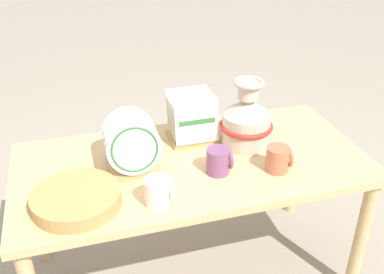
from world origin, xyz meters
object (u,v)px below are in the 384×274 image
Objects in this scene: dish_rack_round_plates at (132,150)px; dish_rack_square_plates at (192,123)px; ceramic_vase at (246,120)px; wicker_charger_stack at (76,199)px; mug_plum_glaze at (219,161)px; mug_cream_glaze at (159,192)px; mug_terracotta_glaze at (279,159)px.

dish_rack_round_plates reaches higher than dish_rack_square_plates.
wicker_charger_stack is at bearing -162.48° from ceramic_vase.
dish_rack_square_plates is 2.07× the size of mug_plum_glaze.
mug_cream_glaze is (-0.27, -0.13, 0.00)m from mug_plum_glaze.
dish_rack_square_plates is at bearing 33.30° from wicker_charger_stack.
dish_rack_round_plates reaches higher than mug_terracotta_glaze.
dish_rack_square_plates is (-0.21, 0.11, -0.04)m from ceramic_vase.
mug_plum_glaze is at bearing 25.93° from mug_cream_glaze.
dish_rack_square_plates is at bearing 127.16° from mug_terracotta_glaze.
dish_rack_round_plates is (-0.50, -0.06, -0.03)m from ceramic_vase.
mug_plum_glaze is at bearing -136.35° from ceramic_vase.
mug_plum_glaze is at bearing 167.39° from mug_terracotta_glaze.
mug_plum_glaze is 1.00× the size of mug_terracotta_glaze.
dish_rack_square_plates is 0.68× the size of wicker_charger_stack.
mug_plum_glaze is (0.32, -0.11, -0.04)m from dish_rack_round_plates.
mug_terracotta_glaze is at bearing -12.61° from mug_plum_glaze.
mug_terracotta_glaze is (0.55, -0.16, -0.04)m from dish_rack_round_plates.
dish_rack_square_plates is 0.29m from mug_plum_glaze.
wicker_charger_stack is at bearing -174.02° from mug_plum_glaze.
mug_plum_glaze is 0.23m from mug_terracotta_glaze.
dish_rack_round_plates is 0.57m from mug_terracotta_glaze.
dish_rack_round_plates is at bearing 36.01° from wicker_charger_stack.
ceramic_vase reaches higher than wicker_charger_stack.
ceramic_vase reaches higher than dish_rack_round_plates.
dish_rack_round_plates is 2.27× the size of mug_plum_glaze.
mug_terracotta_glaze is at bearing 9.10° from mug_cream_glaze.
ceramic_vase is at bearing -28.39° from dish_rack_square_plates.
mug_cream_glaze is (0.05, -0.24, -0.04)m from dish_rack_round_plates.
dish_rack_square_plates is 2.07× the size of mug_terracotta_glaze.
dish_rack_square_plates is 0.48m from mug_cream_glaze.
dish_rack_square_plates is 0.63m from wicker_charger_stack.
mug_plum_glaze is (0.55, 0.06, 0.02)m from wicker_charger_stack.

